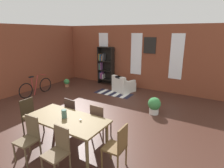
{
  "coord_description": "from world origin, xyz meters",
  "views": [
    {
      "loc": [
        3.53,
        -4.05,
        2.65
      ],
      "look_at": [
        0.34,
        1.28,
        0.89
      ],
      "focal_mm": 29.63,
      "sensor_mm": 36.0,
      "label": 1
    }
  ],
  "objects_px": {
    "dining_chair_head_left": "(30,115)",
    "dining_chair_far_left": "(73,113)",
    "dining_chair_near_right": "(58,150)",
    "dining_chair_near_left": "(29,137)",
    "vase_on_table": "(64,114)",
    "potted_plant_by_shelf": "(154,105)",
    "dining_chair_head_right": "(117,146)",
    "bicycle_second": "(36,87)",
    "potted_plant_corner": "(67,82)",
    "bookshelf_tall": "(105,65)",
    "armchair_white": "(123,85)",
    "dining_chair_far_right": "(99,121)",
    "dining_table": "(67,122)"
  },
  "relations": [
    {
      "from": "dining_chair_head_left",
      "to": "dining_chair_far_left",
      "type": "height_order",
      "value": "same"
    },
    {
      "from": "dining_chair_near_right",
      "to": "dining_chair_near_left",
      "type": "distance_m",
      "value": 0.87
    },
    {
      "from": "dining_chair_far_left",
      "to": "dining_chair_head_left",
      "type": "bearing_deg",
      "value": -142.69
    },
    {
      "from": "vase_on_table",
      "to": "potted_plant_by_shelf",
      "type": "relative_size",
      "value": 0.34
    },
    {
      "from": "dining_chair_head_left",
      "to": "potted_plant_by_shelf",
      "type": "relative_size",
      "value": 1.67
    },
    {
      "from": "dining_chair_head_left",
      "to": "dining_chair_head_right",
      "type": "distance_m",
      "value": 2.66
    },
    {
      "from": "bicycle_second",
      "to": "potted_plant_by_shelf",
      "type": "xyz_separation_m",
      "value": [
        5.07,
        0.71,
        -0.02
      ]
    },
    {
      "from": "potted_plant_corner",
      "to": "vase_on_table",
      "type": "bearing_deg",
      "value": -45.92
    },
    {
      "from": "vase_on_table",
      "to": "dining_chair_near_right",
      "type": "bearing_deg",
      "value": -54.07
    },
    {
      "from": "dining_chair_head_right",
      "to": "potted_plant_by_shelf",
      "type": "relative_size",
      "value": 1.67
    },
    {
      "from": "bookshelf_tall",
      "to": "bicycle_second",
      "type": "relative_size",
      "value": 1.15
    },
    {
      "from": "bookshelf_tall",
      "to": "potted_plant_corner",
      "type": "xyz_separation_m",
      "value": [
        -1.33,
        -1.48,
        -0.76
      ]
    },
    {
      "from": "dining_chair_head_right",
      "to": "potted_plant_by_shelf",
      "type": "distance_m",
      "value": 2.89
    },
    {
      "from": "armchair_white",
      "to": "dining_chair_far_right",
      "type": "bearing_deg",
      "value": -70.87
    },
    {
      "from": "dining_chair_far_left",
      "to": "dining_table",
      "type": "bearing_deg",
      "value": -57.49
    },
    {
      "from": "dining_chair_near_right",
      "to": "dining_chair_far_right",
      "type": "distance_m",
      "value": 1.37
    },
    {
      "from": "dining_chair_head_right",
      "to": "bicycle_second",
      "type": "relative_size",
      "value": 0.57
    },
    {
      "from": "armchair_white",
      "to": "bookshelf_tall",
      "type": "bearing_deg",
      "value": 154.19
    },
    {
      "from": "vase_on_table",
      "to": "bookshelf_tall",
      "type": "relative_size",
      "value": 0.1
    },
    {
      "from": "dining_chair_near_left",
      "to": "dining_chair_far_left",
      "type": "bearing_deg",
      "value": 90.08
    },
    {
      "from": "dining_chair_head_left",
      "to": "dining_chair_head_right",
      "type": "height_order",
      "value": "same"
    },
    {
      "from": "dining_table",
      "to": "dining_chair_head_right",
      "type": "height_order",
      "value": "dining_chair_head_right"
    },
    {
      "from": "dining_chair_near_left",
      "to": "dining_chair_head_right",
      "type": "distance_m",
      "value": 1.89
    },
    {
      "from": "potted_plant_by_shelf",
      "to": "dining_chair_far_right",
      "type": "bearing_deg",
      "value": -107.39
    },
    {
      "from": "dining_chair_head_right",
      "to": "vase_on_table",
      "type": "bearing_deg",
      "value": -179.97
    },
    {
      "from": "dining_chair_near_right",
      "to": "dining_chair_near_left",
      "type": "height_order",
      "value": "same"
    },
    {
      "from": "dining_chair_near_right",
      "to": "dining_chair_head_left",
      "type": "relative_size",
      "value": 1.0
    },
    {
      "from": "dining_chair_head_right",
      "to": "dining_chair_near_right",
      "type": "bearing_deg",
      "value": -142.66
    },
    {
      "from": "dining_chair_far_right",
      "to": "dining_chair_head_right",
      "type": "bearing_deg",
      "value": -37.19
    },
    {
      "from": "dining_chair_near_left",
      "to": "vase_on_table",
      "type": "bearing_deg",
      "value": 61.47
    },
    {
      "from": "dining_table",
      "to": "bookshelf_tall",
      "type": "height_order",
      "value": "bookshelf_tall"
    },
    {
      "from": "vase_on_table",
      "to": "dining_table",
      "type": "bearing_deg",
      "value": 0.0
    },
    {
      "from": "bicycle_second",
      "to": "dining_chair_head_right",
      "type": "bearing_deg",
      "value": -22.29
    },
    {
      "from": "dining_chair_far_left",
      "to": "bicycle_second",
      "type": "distance_m",
      "value": 3.82
    },
    {
      "from": "bookshelf_tall",
      "to": "potted_plant_by_shelf",
      "type": "distance_m",
      "value": 4.22
    },
    {
      "from": "dining_chair_head_left",
      "to": "bicycle_second",
      "type": "height_order",
      "value": "dining_chair_head_left"
    },
    {
      "from": "dining_chair_near_right",
      "to": "dining_chair_head_right",
      "type": "distance_m",
      "value": 1.13
    },
    {
      "from": "vase_on_table",
      "to": "bookshelf_tall",
      "type": "xyz_separation_m",
      "value": [
        -2.28,
        5.21,
        0.11
      ]
    },
    {
      "from": "dining_chair_near_right",
      "to": "potted_plant_corner",
      "type": "distance_m",
      "value": 6.03
    },
    {
      "from": "dining_chair_near_right",
      "to": "potted_plant_by_shelf",
      "type": "distance_m",
      "value": 3.63
    },
    {
      "from": "dining_table",
      "to": "potted_plant_by_shelf",
      "type": "distance_m",
      "value": 3.11
    },
    {
      "from": "dining_table",
      "to": "vase_on_table",
      "type": "relative_size",
      "value": 9.84
    },
    {
      "from": "armchair_white",
      "to": "potted_plant_by_shelf",
      "type": "distance_m",
      "value": 2.59
    },
    {
      "from": "dining_table",
      "to": "vase_on_table",
      "type": "xyz_separation_m",
      "value": [
        -0.06,
        -0.0,
        0.18
      ]
    },
    {
      "from": "dining_table",
      "to": "potted_plant_corner",
      "type": "height_order",
      "value": "dining_table"
    },
    {
      "from": "dining_chair_far_left",
      "to": "armchair_white",
      "type": "distance_m",
      "value": 3.86
    },
    {
      "from": "dining_chair_far_right",
      "to": "dining_chair_head_right",
      "type": "distance_m",
      "value": 1.13
    },
    {
      "from": "dining_chair_head_right",
      "to": "dining_chair_near_left",
      "type": "bearing_deg",
      "value": -158.8
    },
    {
      "from": "vase_on_table",
      "to": "dining_chair_near_left",
      "type": "distance_m",
      "value": 0.85
    },
    {
      "from": "dining_chair_head_left",
      "to": "bookshelf_tall",
      "type": "height_order",
      "value": "bookshelf_tall"
    }
  ]
}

